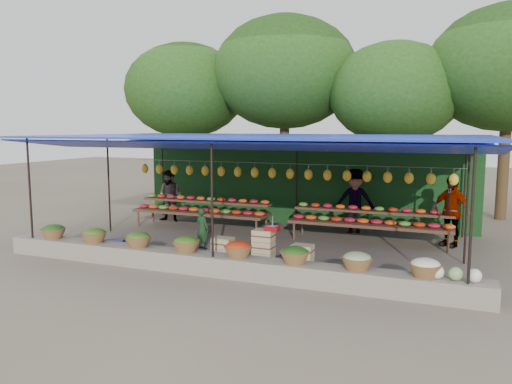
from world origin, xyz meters
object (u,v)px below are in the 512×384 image
at_px(weighing_scale, 273,227).
at_px(vendor_seated, 202,228).
at_px(crate_counter, 262,250).
at_px(blue_crate_back, 113,247).
at_px(blue_crate_front, 64,246).

distance_m(weighing_scale, vendor_seated, 2.26).
distance_m(crate_counter, blue_crate_back, 3.75).
bearing_deg(vendor_seated, blue_crate_back, 48.15).
bearing_deg(blue_crate_back, crate_counter, -10.17).
xyz_separation_m(crate_counter, blue_crate_front, (-4.78, -0.90, -0.14)).
relative_size(vendor_seated, blue_crate_front, 1.83).
height_order(vendor_seated, blue_crate_back, vendor_seated).
xyz_separation_m(vendor_seated, blue_crate_back, (-1.84, -1.15, -0.37)).
bearing_deg(crate_counter, weighing_scale, -0.00).
bearing_deg(blue_crate_back, vendor_seated, 15.28).
distance_m(vendor_seated, blue_crate_back, 2.20).
bearing_deg(vendor_seated, crate_counter, 175.12).
relative_size(weighing_scale, blue_crate_back, 0.64).
relative_size(crate_counter, vendor_seated, 2.27).
relative_size(weighing_scale, blue_crate_front, 0.57).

